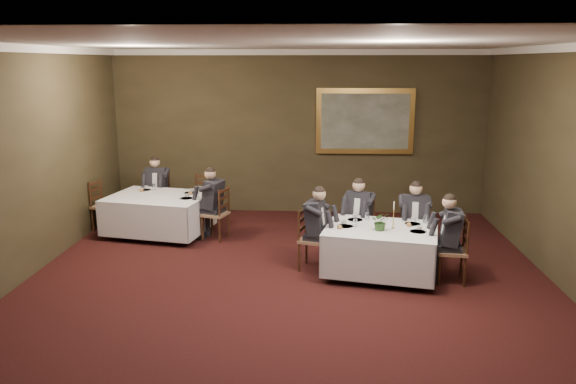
# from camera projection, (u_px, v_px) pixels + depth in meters

# --- Properties ---
(ground) EXTENTS (10.00, 10.00, 0.00)m
(ground) POSITION_uv_depth(u_px,v_px,m) (285.00, 306.00, 7.64)
(ground) COLOR black
(ground) RESTS_ON ground
(ceiling) EXTENTS (8.00, 10.00, 0.10)m
(ceiling) POSITION_uv_depth(u_px,v_px,m) (284.00, 41.00, 6.85)
(ceiling) COLOR silver
(ceiling) RESTS_ON back_wall
(back_wall) EXTENTS (8.00, 0.10, 3.50)m
(back_wall) POSITION_uv_depth(u_px,v_px,m) (299.00, 133.00, 12.11)
(back_wall) COLOR #342D1A
(back_wall) RESTS_ON ground
(crown_molding) EXTENTS (8.00, 10.00, 0.12)m
(crown_molding) POSITION_uv_depth(u_px,v_px,m) (284.00, 46.00, 6.86)
(crown_molding) COLOR white
(crown_molding) RESTS_ON back_wall
(table_main) EXTENTS (1.92, 1.61, 0.67)m
(table_main) POSITION_uv_depth(u_px,v_px,m) (381.00, 247.00, 8.66)
(table_main) COLOR black
(table_main) RESTS_ON ground
(table_second) EXTENTS (2.07, 1.73, 0.67)m
(table_second) POSITION_uv_depth(u_px,v_px,m) (159.00, 212.00, 10.72)
(table_second) COLOR black
(table_second) RESTS_ON ground
(chair_main_backleft) EXTENTS (0.57, 0.56, 1.00)m
(chair_main_backleft) POSITION_uv_depth(u_px,v_px,m) (359.00, 239.00, 9.63)
(chair_main_backleft) COLOR #906B49
(chair_main_backleft) RESTS_ON ground
(diner_main_backleft) EXTENTS (0.56, 0.60, 1.35)m
(diner_main_backleft) POSITION_uv_depth(u_px,v_px,m) (359.00, 226.00, 9.57)
(diner_main_backleft) COLOR black
(diner_main_backleft) RESTS_ON chair_main_backleft
(chair_main_backright) EXTENTS (0.47, 0.45, 1.00)m
(chair_main_backright) POSITION_uv_depth(u_px,v_px,m) (413.00, 243.00, 9.40)
(chair_main_backright) COLOR #906B49
(chair_main_backright) RESTS_ON ground
(diner_main_backright) EXTENTS (0.44, 0.51, 1.35)m
(diner_main_backright) POSITION_uv_depth(u_px,v_px,m) (413.00, 230.00, 9.34)
(diner_main_backright) COLOR black
(diner_main_backright) RESTS_ON chair_main_backright
(chair_main_endleft) EXTENTS (0.52, 0.54, 1.00)m
(chair_main_endleft) POSITION_uv_depth(u_px,v_px,m) (313.00, 252.00, 8.97)
(chair_main_endleft) COLOR #906B49
(chair_main_endleft) RESTS_ON ground
(diner_main_endleft) EXTENTS (0.57, 0.52, 1.35)m
(diner_main_endleft) POSITION_uv_depth(u_px,v_px,m) (314.00, 238.00, 8.92)
(diner_main_endleft) COLOR black
(diner_main_endleft) RESTS_ON chair_main_endleft
(chair_main_endright) EXTENTS (0.46, 0.48, 1.00)m
(chair_main_endright) POSITION_uv_depth(u_px,v_px,m) (452.00, 264.00, 8.43)
(chair_main_endright) COLOR #906B49
(chair_main_endright) RESTS_ON ground
(diner_main_endright) EXTENTS (0.52, 0.45, 1.35)m
(diner_main_endright) POSITION_uv_depth(u_px,v_px,m) (452.00, 249.00, 8.38)
(diner_main_endright) COLOR black
(diner_main_endright) RESTS_ON chair_main_endright
(chair_sec_backleft) EXTENTS (0.46, 0.44, 1.00)m
(chair_sec_backleft) POSITION_uv_depth(u_px,v_px,m) (159.00, 206.00, 11.77)
(chair_sec_backleft) COLOR #906B49
(chair_sec_backleft) RESTS_ON ground
(diner_sec_backleft) EXTENTS (0.44, 0.50, 1.35)m
(diner_sec_backleft) POSITION_uv_depth(u_px,v_px,m) (158.00, 196.00, 11.70)
(diner_sec_backleft) COLOR black
(diner_sec_backleft) RESTS_ON chair_sec_backleft
(chair_sec_backright) EXTENTS (0.50, 0.48, 1.00)m
(chair_sec_backright) POSITION_uv_depth(u_px,v_px,m) (203.00, 209.00, 11.53)
(chair_sec_backright) COLOR #906B49
(chair_sec_backright) RESTS_ON ground
(chair_sec_endright) EXTENTS (0.53, 0.55, 1.00)m
(chair_sec_endright) POSITION_uv_depth(u_px,v_px,m) (216.00, 224.00, 10.48)
(chair_sec_endright) COLOR #906B49
(chair_sec_endright) RESTS_ON ground
(diner_sec_endright) EXTENTS (0.58, 0.53, 1.35)m
(diner_sec_endright) POSITION_uv_depth(u_px,v_px,m) (215.00, 212.00, 10.43)
(diner_sec_endright) COLOR black
(diner_sec_endright) RESTS_ON chair_sec_endright
(chair_sec_endleft) EXTENTS (0.51, 0.52, 1.00)m
(chair_sec_endleft) POSITION_uv_depth(u_px,v_px,m) (106.00, 216.00, 11.04)
(chair_sec_endleft) COLOR #906B49
(chair_sec_endleft) RESTS_ON ground
(centerpiece) EXTENTS (0.28, 0.25, 0.30)m
(centerpiece) POSITION_uv_depth(u_px,v_px,m) (381.00, 221.00, 8.43)
(centerpiece) COLOR #2D5926
(centerpiece) RESTS_ON table_main
(candlestick) EXTENTS (0.06, 0.06, 0.43)m
(candlestick) POSITION_uv_depth(u_px,v_px,m) (393.00, 218.00, 8.54)
(candlestick) COLOR gold
(candlestick) RESTS_ON table_main
(place_setting_table_main) EXTENTS (0.33, 0.31, 0.14)m
(place_setting_table_main) POSITION_uv_depth(u_px,v_px,m) (358.00, 217.00, 9.06)
(place_setting_table_main) COLOR white
(place_setting_table_main) RESTS_ON table_main
(place_setting_table_second) EXTENTS (0.33, 0.31, 0.14)m
(place_setting_table_second) POSITION_uv_depth(u_px,v_px,m) (147.00, 188.00, 11.15)
(place_setting_table_second) COLOR white
(place_setting_table_second) RESTS_ON table_second
(painting) EXTENTS (2.07, 0.09, 1.39)m
(painting) POSITION_uv_depth(u_px,v_px,m) (365.00, 121.00, 11.91)
(painting) COLOR tan
(painting) RESTS_ON back_wall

